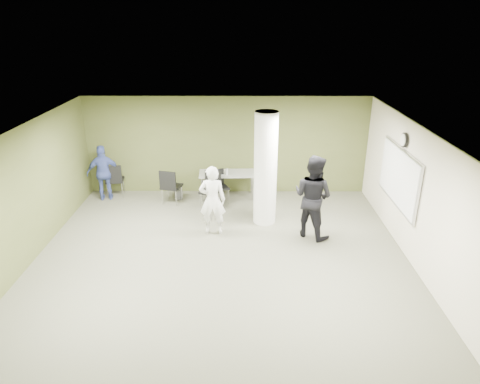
{
  "coord_description": "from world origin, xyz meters",
  "views": [
    {
      "loc": [
        0.44,
        -7.74,
        4.82
      ],
      "look_at": [
        0.39,
        1.0,
        1.21
      ],
      "focal_mm": 32.0,
      "sensor_mm": 36.0,
      "label": 1
    }
  ],
  "objects_px": {
    "folding_table": "(227,175)",
    "chair_back_left": "(114,178)",
    "woman_white": "(212,200)",
    "man_blue": "(104,173)",
    "man_black": "(313,197)"
  },
  "relations": [
    {
      "from": "folding_table",
      "to": "chair_back_left",
      "type": "distance_m",
      "value": 3.19
    },
    {
      "from": "woman_white",
      "to": "man_blue",
      "type": "distance_m",
      "value": 3.74
    },
    {
      "from": "folding_table",
      "to": "man_blue",
      "type": "distance_m",
      "value": 3.41
    },
    {
      "from": "folding_table",
      "to": "chair_back_left",
      "type": "height_order",
      "value": "folding_table"
    },
    {
      "from": "folding_table",
      "to": "woman_white",
      "type": "relative_size",
      "value": 0.94
    },
    {
      "from": "chair_back_left",
      "to": "woman_white",
      "type": "height_order",
      "value": "woman_white"
    },
    {
      "from": "chair_back_left",
      "to": "man_blue",
      "type": "distance_m",
      "value": 0.34
    },
    {
      "from": "woman_white",
      "to": "man_blue",
      "type": "height_order",
      "value": "woman_white"
    },
    {
      "from": "woman_white",
      "to": "man_blue",
      "type": "bearing_deg",
      "value": -32.55
    },
    {
      "from": "folding_table",
      "to": "man_black",
      "type": "relative_size",
      "value": 0.81
    },
    {
      "from": "chair_back_left",
      "to": "woman_white",
      "type": "distance_m",
      "value": 3.66
    },
    {
      "from": "woman_white",
      "to": "man_blue",
      "type": "xyz_separation_m",
      "value": [
        -3.14,
        2.02,
        -0.06
      ]
    },
    {
      "from": "man_black",
      "to": "chair_back_left",
      "type": "bearing_deg",
      "value": 16.08
    },
    {
      "from": "folding_table",
      "to": "man_black",
      "type": "height_order",
      "value": "man_black"
    },
    {
      "from": "man_blue",
      "to": "folding_table",
      "type": "bearing_deg",
      "value": 168.76
    }
  ]
}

